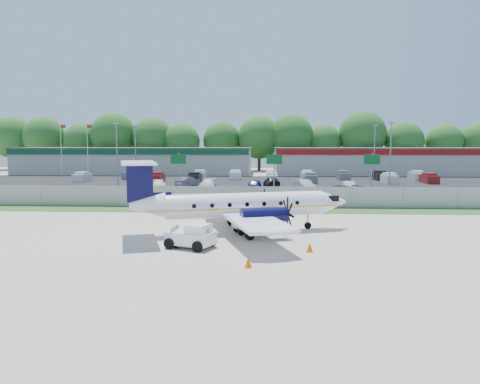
{
  "coord_description": "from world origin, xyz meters",
  "views": [
    {
      "loc": [
        1.94,
        -30.48,
        6.14
      ],
      "look_at": [
        0.0,
        6.0,
        2.3
      ],
      "focal_mm": 35.0,
      "sensor_mm": 36.0,
      "label": 1
    }
  ],
  "objects_px": {
    "baggage_cart_far": "(250,225)",
    "aircraft": "(241,205)",
    "pushback_tug": "(192,236)",
    "baggage_cart_near": "(192,237)"
  },
  "relations": [
    {
      "from": "pushback_tug",
      "to": "baggage_cart_far",
      "type": "distance_m",
      "value": 5.63
    },
    {
      "from": "pushback_tug",
      "to": "baggage_cart_near",
      "type": "bearing_deg",
      "value": 100.13
    },
    {
      "from": "baggage_cart_near",
      "to": "pushback_tug",
      "type": "bearing_deg",
      "value": -79.87
    },
    {
      "from": "aircraft",
      "to": "baggage_cart_far",
      "type": "relative_size",
      "value": 6.32
    },
    {
      "from": "baggage_cart_near",
      "to": "baggage_cart_far",
      "type": "xyz_separation_m",
      "value": [
        3.27,
        4.29,
        -0.01
      ]
    },
    {
      "from": "baggage_cart_far",
      "to": "aircraft",
      "type": "bearing_deg",
      "value": 149.53
    },
    {
      "from": "aircraft",
      "to": "baggage_cart_near",
      "type": "height_order",
      "value": "aircraft"
    },
    {
      "from": "pushback_tug",
      "to": "aircraft",
      "type": "bearing_deg",
      "value": 62.48
    },
    {
      "from": "aircraft",
      "to": "baggage_cart_far",
      "type": "distance_m",
      "value": 1.53
    },
    {
      "from": "aircraft",
      "to": "baggage_cart_near",
      "type": "bearing_deg",
      "value": -119.73
    }
  ]
}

